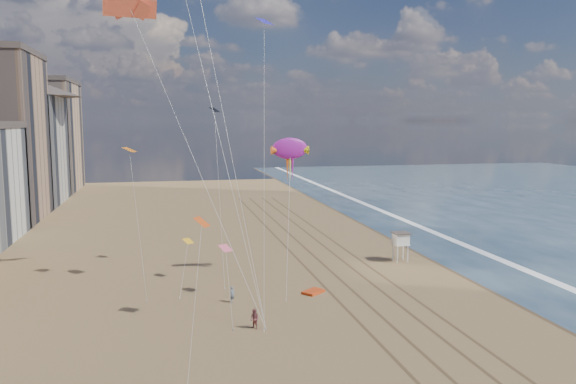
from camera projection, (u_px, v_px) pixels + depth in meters
The scene contains 10 objects.
ground at pixel (437, 383), 36.70m from camera, with size 260.00×260.00×0.00m, color brown.
wet_sand at pixel (426, 242), 79.51m from camera, with size 260.00×260.00×0.00m, color #42301E.
foam at pixel (453, 240), 80.41m from camera, with size 260.00×260.00×0.00m, color white.
tracks at pixel (337, 266), 66.30m from camera, with size 7.68×120.00×0.01m.
lifeguard_stand at pixel (401, 239), 68.09m from camera, with size 1.99×1.99×3.60m.
grounded_kite at pixel (313, 292), 55.87m from camera, with size 2.19×1.39×0.25m, color red.
show_kite at pixel (290, 149), 60.39m from camera, with size 4.17×4.80×16.69m.
kite_flyer_a at pixel (232, 294), 52.91m from camera, with size 0.57×0.37×1.55m, color slate.
kite_flyer_b at pixel (255, 319), 46.09m from camera, with size 0.83×0.65×1.71m, color #8B464A.
small_kites at pixel (207, 154), 54.86m from camera, with size 14.81×18.31×22.58m.
Camera 1 is at (-17.01, -31.91, 17.04)m, focal length 35.00 mm.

